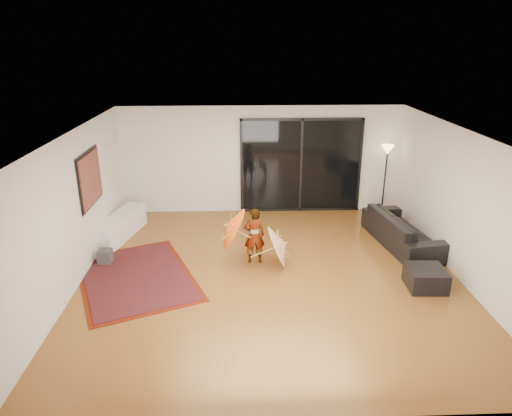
{
  "coord_description": "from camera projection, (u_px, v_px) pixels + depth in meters",
  "views": [
    {
      "loc": [
        -0.57,
        -7.64,
        4.21
      ],
      "look_at": [
        -0.24,
        0.71,
        1.1
      ],
      "focal_mm": 32.0,
      "sensor_mm": 36.0,
      "label": 1
    }
  ],
  "objects": [
    {
      "name": "ceiling",
      "position": [
        272.0,
        134.0,
        7.7
      ],
      "size": [
        7.0,
        7.0,
        0.0
      ],
      "primitive_type": "plane",
      "rotation": [
        3.14,
        0.0,
        0.0
      ],
      "color": "white",
      "rests_on": "wall_back"
    },
    {
      "name": "sofa",
      "position": [
        402.0,
        230.0,
        9.84
      ],
      "size": [
        1.23,
        2.41,
        0.67
      ],
      "primitive_type": "imported",
      "rotation": [
        0.0,
        0.0,
        1.72
      ],
      "color": "black",
      "rests_on": "floor"
    },
    {
      "name": "wall_front",
      "position": [
        294.0,
        322.0,
        4.89
      ],
      "size": [
        7.0,
        0.0,
        7.0
      ],
      "primitive_type": "plane",
      "rotation": [
        -1.57,
        0.0,
        0.0
      ],
      "color": "silver",
      "rests_on": "floor"
    },
    {
      "name": "floor",
      "position": [
        270.0,
        275.0,
        8.64
      ],
      "size": [
        7.0,
        7.0,
        0.0
      ],
      "primitive_type": "plane",
      "color": "brown",
      "rests_on": "ground"
    },
    {
      "name": "wall_right",
      "position": [
        463.0,
        206.0,
        8.3
      ],
      "size": [
        0.0,
        7.0,
        7.0
      ],
      "primitive_type": "plane",
      "rotation": [
        1.57,
        0.0,
        -1.57
      ],
      "color": "silver",
      "rests_on": "floor"
    },
    {
      "name": "parasol_orange",
      "position": [
        226.0,
        230.0,
        8.84
      ],
      "size": [
        0.58,
        0.89,
        0.9
      ],
      "rotation": [
        0.0,
        -1.06,
        0.0
      ],
      "color": "#FB630D",
      "rests_on": "child"
    },
    {
      "name": "parasol_white",
      "position": [
        285.0,
        242.0,
        8.87
      ],
      "size": [
        0.52,
        0.86,
        0.92
      ],
      "rotation": [
        0.0,
        1.16,
        0.0
      ],
      "color": "white",
      "rests_on": "floor"
    },
    {
      "name": "floor_lamp",
      "position": [
        387.0,
        160.0,
        11.28
      ],
      "size": [
        0.3,
        0.3,
        1.77
      ],
      "color": "black",
      "rests_on": "floor"
    },
    {
      "name": "speaker",
      "position": [
        105.0,
        257.0,
        9.06
      ],
      "size": [
        0.27,
        0.27,
        0.29
      ],
      "primitive_type": "cube",
      "rotation": [
        0.0,
        0.0,
        -0.09
      ],
      "color": "#424244",
      "rests_on": "floor"
    },
    {
      "name": "painting",
      "position": [
        90.0,
        179.0,
        8.88
      ],
      "size": [
        0.04,
        1.28,
        1.08
      ],
      "color": "black",
      "rests_on": "wall_left"
    },
    {
      "name": "child",
      "position": [
        254.0,
        236.0,
        8.97
      ],
      "size": [
        0.44,
        0.31,
        1.14
      ],
      "primitive_type": "imported",
      "rotation": [
        0.0,
        0.0,
        3.24
      ],
      "color": "#999999",
      "rests_on": "floor"
    },
    {
      "name": "persian_rug",
      "position": [
        136.0,
        277.0,
        8.56
      ],
      "size": [
        2.86,
        3.28,
        0.02
      ],
      "rotation": [
        0.0,
        0.0,
        0.39
      ],
      "color": "#5D1707",
      "rests_on": "floor"
    },
    {
      "name": "sliding_door",
      "position": [
        301.0,
        166.0,
        11.51
      ],
      "size": [
        3.06,
        0.07,
        2.4
      ],
      "color": "black",
      "rests_on": "wall_back"
    },
    {
      "name": "media_console",
      "position": [
        120.0,
        227.0,
        10.22
      ],
      "size": [
        0.86,
        1.89,
        0.51
      ],
      "primitive_type": "cube",
      "rotation": [
        0.0,
        0.0,
        -0.23
      ],
      "color": "white",
      "rests_on": "floor"
    },
    {
      "name": "wall_back",
      "position": [
        261.0,
        160.0,
        11.45
      ],
      "size": [
        7.0,
        0.0,
        7.0
      ],
      "primitive_type": "plane",
      "rotation": [
        1.57,
        0.0,
        0.0
      ],
      "color": "silver",
      "rests_on": "floor"
    },
    {
      "name": "wall_left",
      "position": [
        73.0,
        211.0,
        8.04
      ],
      "size": [
        0.0,
        7.0,
        7.0
      ],
      "primitive_type": "plane",
      "rotation": [
        1.57,
        0.0,
        1.57
      ],
      "color": "silver",
      "rests_on": "floor"
    },
    {
      "name": "ottoman",
      "position": [
        426.0,
        278.0,
        8.16
      ],
      "size": [
        0.68,
        0.68,
        0.37
      ],
      "primitive_type": "cube",
      "rotation": [
        0.0,
        0.0,
        -0.05
      ],
      "color": "black",
      "rests_on": "floor"
    }
  ]
}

